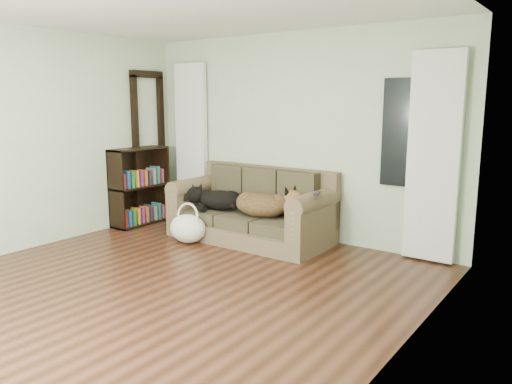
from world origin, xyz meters
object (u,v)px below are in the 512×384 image
Objects in this scene: sofa at (250,205)px; tote_bag at (188,230)px; bookshelf at (140,189)px; dog_black_lab at (217,199)px; dog_shepherd at (265,205)px.

tote_bag is (-0.56, -0.56, -0.29)m from sofa.
bookshelf is at bearing 165.30° from tote_bag.
bookshelf is (-1.31, -0.16, 0.02)m from dog_black_lab.
sofa is 3.40× the size of dog_black_lab.
dog_shepherd is 1.45× the size of tote_bag.
sofa is 4.14× the size of tote_bag.
tote_bag is (-0.08, -0.48, -0.32)m from dog_black_lab.
dog_shepherd reaches higher than dog_black_lab.
dog_black_lab is at bearing 80.76° from tote_bag.
dog_shepherd is at bearing -5.66° from sofa.
sofa reaches higher than tote_bag.
sofa is 1.86× the size of bookshelf.
dog_black_lab reaches higher than tote_bag.
bookshelf reaches higher than tote_bag.
sofa is 0.26m from dog_shepherd.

